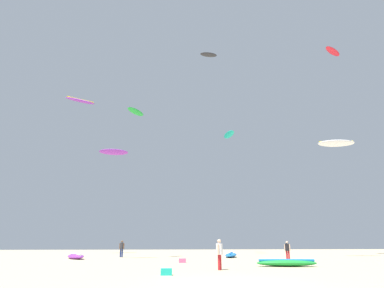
{
  "coord_description": "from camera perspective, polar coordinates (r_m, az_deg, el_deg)",
  "views": [
    {
      "loc": [
        -2.73,
        -13.08,
        1.57
      ],
      "look_at": [
        0.0,
        17.43,
        11.07
      ],
      "focal_mm": 29.65,
      "sensor_mm": 36.0,
      "label": 1
    }
  ],
  "objects": [
    {
      "name": "person_midground",
      "position": [
        37.08,
        -12.53,
        -17.69
      ],
      "size": [
        0.56,
        0.39,
        1.74
      ],
      "rotation": [
        0.0,
        0.0,
        4.43
      ],
      "color": "navy",
      "rests_on": "ground"
    },
    {
      "name": "ground_plane",
      "position": [
        13.45,
        7.26,
        -23.79
      ],
      "size": [
        120.0,
        120.0,
        0.0
      ],
      "primitive_type": "plane",
      "color": "#C6B28C"
    },
    {
      "name": "cooler_box",
      "position": [
        26.76,
        -1.75,
        -20.23
      ],
      "size": [
        0.56,
        0.36,
        0.32
      ],
      "primitive_type": "cube",
      "color": "#E5598C",
      "rests_on": "ground"
    },
    {
      "name": "person_left",
      "position": [
        30.95,
        16.78,
        -17.64
      ],
      "size": [
        0.44,
        0.4,
        1.66
      ],
      "rotation": [
        0.0,
        0.0,
        0.86
      ],
      "color": "#B21E23",
      "rests_on": "ground"
    },
    {
      "name": "kite_aloft_4",
      "position": [
        51.12,
        6.65,
        1.71
      ],
      "size": [
        1.69,
        3.64,
        0.89
      ],
      "color": "#19B29E"
    },
    {
      "name": "kite_aloft_5",
      "position": [
        41.08,
        24.5,
        0.14
      ],
      "size": [
        4.37,
        1.89,
        0.87
      ],
      "color": "white"
    },
    {
      "name": "kite_aloft_2",
      "position": [
        51.07,
        -19.43,
        7.35
      ],
      "size": [
        4.37,
        3.11,
        0.76
      ],
      "color": "purple"
    },
    {
      "name": "kite_aloft_0",
      "position": [
        45.66,
        2.99,
        15.75
      ],
      "size": [
        2.4,
        0.88,
        0.6
      ],
      "color": "#2D2D33"
    },
    {
      "name": "kite_aloft_6",
      "position": [
        36.24,
        -10.09,
        5.76
      ],
      "size": [
        2.14,
        2.6,
        0.53
      ],
      "color": "green"
    },
    {
      "name": "gear_bag",
      "position": [
        16.93,
        -4.65,
        -21.94
      ],
      "size": [
        0.56,
        0.36,
        0.32
      ],
      "primitive_type": "cube",
      "color": "#19B29E",
      "rests_on": "ground"
    },
    {
      "name": "kite_grounded_near",
      "position": [
        23.5,
        16.65,
        -19.82
      ],
      "size": [
        4.11,
        1.7,
        0.51
      ],
      "color": "green",
      "rests_on": "ground"
    },
    {
      "name": "kite_grounded_mid",
      "position": [
        34.74,
        -20.21,
        -18.41
      ],
      "size": [
        3.05,
        4.45,
        0.55
      ],
      "color": "purple",
      "rests_on": "ground"
    },
    {
      "name": "kite_grounded_far",
      "position": [
        36.37,
        7.02,
        -19.19
      ],
      "size": [
        2.3,
        4.42,
        0.54
      ],
      "color": "blue",
      "rests_on": "ground"
    },
    {
      "name": "kite_aloft_3",
      "position": [
        49.81,
        23.98,
        14.98
      ],
      "size": [
        3.39,
        2.8,
        0.36
      ],
      "color": "red"
    },
    {
      "name": "person_foreground",
      "position": [
        19.97,
        4.94,
        -18.76
      ],
      "size": [
        0.39,
        0.53,
        1.73
      ],
      "rotation": [
        0.0,
        0.0,
        2.68
      ],
      "color": "#B21E23",
      "rests_on": "ground"
    },
    {
      "name": "kite_aloft_1",
      "position": [
        33.96,
        -13.9,
        -1.4
      ],
      "size": [
        3.01,
        1.1,
        0.69
      ],
      "color": "purple"
    }
  ]
}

